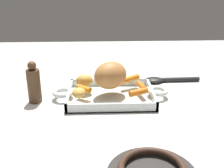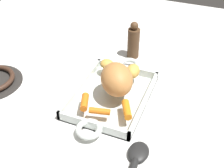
{
  "view_description": "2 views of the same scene",
  "coord_description": "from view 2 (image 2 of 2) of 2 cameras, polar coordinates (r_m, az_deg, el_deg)",
  "views": [
    {
      "loc": [
        -0.03,
        -0.89,
        0.41
      ],
      "look_at": [
        0.0,
        -0.02,
        0.06
      ],
      "focal_mm": 45.9,
      "sensor_mm": 36.0,
      "label": 1
    },
    {
      "loc": [
        0.62,
        0.25,
        0.58
      ],
      "look_at": [
        -0.01,
        -0.0,
        0.04
      ],
      "focal_mm": 45.58,
      "sensor_mm": 36.0,
      "label": 2
    }
  ],
  "objects": [
    {
      "name": "potato_golden_large",
      "position": [
        0.95,
        -0.97,
        3.99
      ],
      "size": [
        0.05,
        0.06,
        0.03
      ],
      "primitive_type": "ellipsoid",
      "rotation": [
        0.0,
        0.0,
        4.47
      ],
      "color": "gold",
      "rests_on": "roasting_dish"
    },
    {
      "name": "ground_plane",
      "position": [
        0.89,
        -0.07,
        -2.87
      ],
      "size": [
        1.66,
        1.66,
        0.0
      ],
      "primitive_type": "plane",
      "color": "silver"
    },
    {
      "name": "pork_roast",
      "position": [
        0.83,
        0.97,
        1.0
      ],
      "size": [
        0.15,
        0.14,
        0.09
      ],
      "primitive_type": "ellipsoid",
      "rotation": [
        0.0,
        0.0,
        0.62
      ],
      "color": "#B8783E",
      "rests_on": "roasting_dish"
    },
    {
      "name": "baby_carrot_short",
      "position": [
        0.79,
        2.98,
        -5.12
      ],
      "size": [
        0.07,
        0.05,
        0.03
      ],
      "primitive_type": "cylinder",
      "rotation": [
        1.49,
        0.0,
        2.03
      ],
      "color": "orange",
      "rests_on": "roasting_dish"
    },
    {
      "name": "pepper_mill",
      "position": [
        1.05,
        4.33,
        8.47
      ],
      "size": [
        0.04,
        0.04,
        0.14
      ],
      "color": "#4C331E",
      "rests_on": "ground_plane"
    },
    {
      "name": "baby_carrot_center_left",
      "position": [
        0.81,
        -5.53,
        -3.59
      ],
      "size": [
        0.07,
        0.04,
        0.02
      ],
      "primitive_type": "cylinder",
      "rotation": [
        1.52,
        0.0,
        1.93
      ],
      "color": "orange",
      "rests_on": "roasting_dish"
    },
    {
      "name": "baby_carrot_southwest",
      "position": [
        0.93,
        1.26,
        2.7
      ],
      "size": [
        0.05,
        0.04,
        0.02
      ],
      "primitive_type": "cylinder",
      "rotation": [
        1.53,
        0.0,
        4.14
      ],
      "color": "orange",
      "rests_on": "roasting_dish"
    },
    {
      "name": "roasting_dish",
      "position": [
        0.88,
        -0.07,
        -2.34
      ],
      "size": [
        0.4,
        0.22,
        0.03
      ],
      "color": "silver",
      "rests_on": "ground_plane"
    },
    {
      "name": "serving_spoon",
      "position": [
        0.71,
        4.36,
        -16.06
      ],
      "size": [
        0.21,
        0.05,
        0.02
      ],
      "rotation": [
        0.0,
        0.0,
        3.17
      ],
      "color": "black",
      "rests_on": "ground_plane"
    },
    {
      "name": "baby_carrot_northeast",
      "position": [
        0.78,
        -2.5,
        -5.47
      ],
      "size": [
        0.03,
        0.06,
        0.02
      ],
      "primitive_type": "cylinder",
      "rotation": [
        1.55,
        0.0,
        0.23
      ],
      "color": "orange",
      "rests_on": "roasting_dish"
    },
    {
      "name": "potato_golden_small",
      "position": [
        0.91,
        4.2,
        2.58
      ],
      "size": [
        0.06,
        0.05,
        0.04
      ],
      "primitive_type": "ellipsoid",
      "rotation": [
        0.0,
        0.0,
        0.11
      ],
      "color": "gold",
      "rests_on": "roasting_dish"
    }
  ]
}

